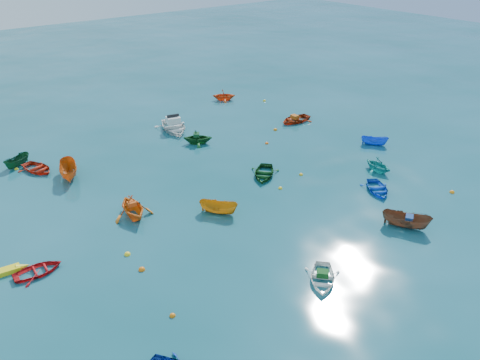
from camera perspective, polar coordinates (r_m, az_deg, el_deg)
ground at (r=31.27m, az=5.63°, el=-4.08°), size 160.00×160.00×0.00m
dinghy_white_near at (r=26.03m, az=9.96°, el=-12.04°), size 3.34×3.30×0.57m
sampan_brown_mid at (r=31.55m, az=19.46°, el=-5.43°), size 2.48×3.17×1.16m
dinghy_blue_se at (r=35.12m, az=16.36°, el=-1.30°), size 3.27×3.48×0.59m
dinghy_orange_w at (r=31.63m, az=-12.85°, el=-4.31°), size 2.91×3.28×1.59m
sampan_yellow_mid at (r=31.20m, az=-2.62°, el=-4.03°), size 2.41×2.72×1.03m
dinghy_green_e at (r=35.83m, az=2.90°, el=0.52°), size 3.80×3.74×0.65m
dinghy_cyan_se at (r=38.07m, az=16.37°, el=1.08°), size 2.17×2.48×1.24m
dinghy_red_nw at (r=28.42m, az=-23.34°, el=-10.36°), size 2.66×1.97×0.53m
sampan_orange_n at (r=37.85m, az=-20.01°, el=0.32°), size 2.27×3.62×1.31m
dinghy_green_n at (r=41.48m, az=-5.15°, el=4.47°), size 3.31×3.23×1.32m
dinghy_red_ne at (r=46.55m, az=6.73°, el=7.09°), size 3.34×2.39×0.69m
sampan_blue_far at (r=42.71m, az=16.01°, el=4.16°), size 2.08×2.37×0.89m
dinghy_red_far at (r=39.81m, az=-23.42°, el=1.04°), size 3.00×3.55×0.63m
dinghy_orange_far at (r=52.45m, az=-1.97°, el=9.72°), size 3.24×3.16×1.30m
sampan_green_far at (r=41.31m, az=-25.41°, el=1.58°), size 2.56×2.03×0.94m
motorboat_white at (r=44.54m, az=-8.06°, el=6.01°), size 3.98×4.87×1.49m
tarp_green_a at (r=25.83m, az=10.04°, el=-11.15°), size 0.79×0.79×0.31m
tarp_blue_a at (r=31.18m, az=19.94°, el=-4.37°), size 0.74×0.69×0.29m
tarp_orange_a at (r=31.20m, az=-13.06°, el=-2.82°), size 0.61×0.48×0.27m
tarp_green_b at (r=41.17m, az=-5.34°, el=5.50°), size 0.78×0.81×0.31m
tarp_orange_b at (r=46.30m, az=6.68°, el=7.66°), size 0.54×0.72×0.35m
buoy_or_a at (r=23.98m, az=-8.23°, el=-16.09°), size 0.31×0.31×0.31m
buoy_ye_a at (r=34.15m, az=4.93°, el=-1.05°), size 0.30×0.30×0.30m
buoy_or_b at (r=36.79m, az=24.42°, el=-1.41°), size 0.36×0.36×0.36m
buoy_ye_b at (r=28.22m, az=-13.56°, el=-8.84°), size 0.37×0.37×0.37m
buoy_or_c at (r=26.92m, az=-11.88°, el=-10.68°), size 0.38×0.38×0.38m
buoy_ye_c at (r=36.22m, az=7.45°, el=0.62°), size 0.30×0.30×0.30m
buoy_or_d at (r=44.31m, az=4.33°, el=6.09°), size 0.37×0.37×0.37m
buoy_ye_d at (r=40.74m, az=-25.58°, el=1.18°), size 0.32×0.32×0.32m
buoy_or_e at (r=41.33m, az=3.28°, el=4.44°), size 0.32×0.32×0.32m
buoy_ye_e at (r=52.12m, az=2.98°, el=9.58°), size 0.33×0.33×0.33m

